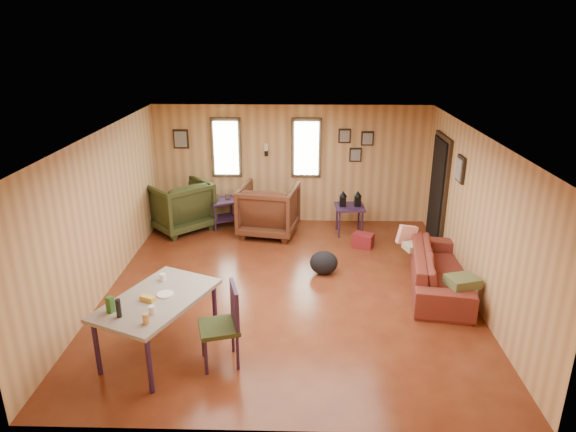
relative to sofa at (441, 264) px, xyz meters
The scene contains 11 objects.
room 2.32m from the sofa, behind, with size 5.54×6.04×2.44m.
sofa is the anchor object (origin of this frame).
recliner_brown 3.53m from the sofa, 141.60° to the left, with size 1.05×0.99×1.08m, color #512918.
recliner_green 5.13m from the sofa, 152.42° to the left, with size 1.06×0.99×1.09m, color #323A1A.
end_table 4.50m from the sofa, 145.40° to the left, with size 0.70×0.68×0.69m.
side_table 2.54m from the sofa, 118.13° to the left, with size 0.57×0.57×0.87m.
cooler 1.88m from the sofa, 122.30° to the left, with size 0.43×0.38×0.26m.
backpack 1.83m from the sofa, 165.63° to the left, with size 0.55×0.48×0.40m.
sofa_pillows 0.15m from the sofa, 164.78° to the right, with size 0.93×1.80×0.37m.
dining_table 4.27m from the sofa, 155.23° to the right, with size 1.43×1.73×0.98m.
dining_chair 3.59m from the sofa, 147.30° to the right, with size 0.56×0.56×1.01m.
Camera 1 is at (0.19, -7.08, 3.80)m, focal length 32.00 mm.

